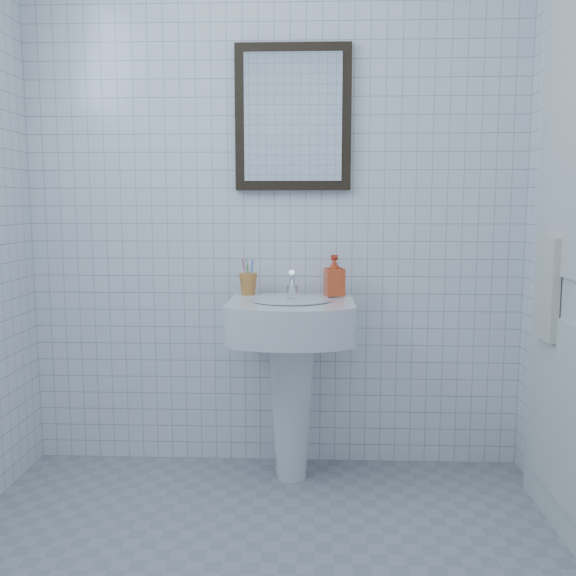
{
  "coord_description": "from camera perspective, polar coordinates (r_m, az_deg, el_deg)",
  "views": [
    {
      "loc": [
        0.17,
        -1.65,
        1.18
      ],
      "look_at": [
        0.07,
        0.86,
        0.85
      ],
      "focal_mm": 40.0,
      "sensor_mm": 36.0,
      "label": 1
    }
  ],
  "objects": [
    {
      "name": "towel_ring",
      "position": [
        2.54,
        22.76,
        3.95
      ],
      "size": [
        0.01,
        0.18,
        0.18
      ],
      "primitive_type": "torus",
      "rotation": [
        0.0,
        1.57,
        0.0
      ],
      "color": "silver",
      "rests_on": "wall_right"
    },
    {
      "name": "faucet",
      "position": [
        2.75,
        0.37,
        0.26
      ],
      "size": [
        0.05,
        0.1,
        0.12
      ],
      "color": "silver",
      "rests_on": "washbasin"
    },
    {
      "name": "toothbrush_cup",
      "position": [
        2.79,
        -3.56,
        0.36
      ],
      "size": [
        0.08,
        0.08,
        0.09
      ],
      "primitive_type": null,
      "rotation": [
        0.0,
        0.0,
        0.07
      ],
      "color": "orange",
      "rests_on": "washbasin"
    },
    {
      "name": "soap_dispenser",
      "position": [
        2.75,
        4.14,
        1.12
      ],
      "size": [
        0.09,
        0.1,
        0.17
      ],
      "primitive_type": "imported",
      "rotation": [
        0.0,
        0.0,
        0.22
      ],
      "color": "red",
      "rests_on": "washbasin"
    },
    {
      "name": "washbasin",
      "position": [
        2.72,
        0.29,
        -6.3
      ],
      "size": [
        0.52,
        0.38,
        0.8
      ],
      "color": "white",
      "rests_on": "ground"
    },
    {
      "name": "wall_mirror",
      "position": [
        2.86,
        0.45,
        14.91
      ],
      "size": [
        0.5,
        0.04,
        0.62
      ],
      "color": "black",
      "rests_on": "wall_back"
    },
    {
      "name": "wall_front",
      "position": [
        0.49,
        -19.19,
        14.96
      ],
      "size": [
        2.2,
        0.02,
        2.5
      ],
      "primitive_type": "cube",
      "color": "white",
      "rests_on": "ground"
    },
    {
      "name": "wall_back",
      "position": [
        2.86,
        -1.19,
        8.87
      ],
      "size": [
        2.2,
        0.02,
        2.5
      ],
      "primitive_type": "cube",
      "color": "white",
      "rests_on": "ground"
    },
    {
      "name": "hand_towel",
      "position": [
        2.55,
        22.13,
        -0.07
      ],
      "size": [
        0.03,
        0.16,
        0.38
      ],
      "primitive_type": "cube",
      "color": "silver",
      "rests_on": "towel_ring"
    }
  ]
}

